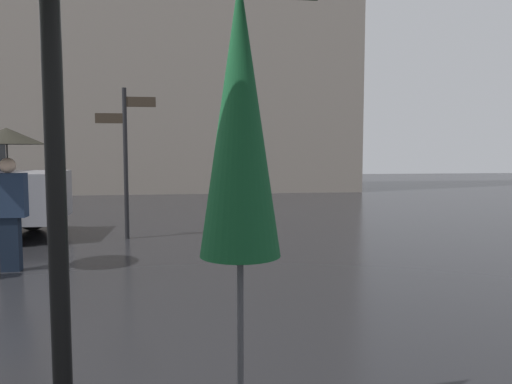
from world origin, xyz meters
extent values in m
cylinder|color=black|center=(0.59, -0.88, 1.28)|extent=(0.08, 0.08, 2.57)
cylinder|color=#4C4C51|center=(1.36, -0.26, 0.56)|extent=(0.04, 0.04, 1.02)
cone|color=#144C28|center=(1.36, -0.26, 1.80)|extent=(0.43, 0.43, 1.48)
cube|color=black|center=(-1.32, 4.07, 0.37)|extent=(0.24, 0.15, 0.73)
cube|color=#1E2D47|center=(-1.32, 4.07, 1.03)|extent=(0.44, 0.20, 0.59)
sphere|color=beige|center=(-1.32, 4.07, 1.43)|extent=(0.20, 0.20, 0.20)
cylinder|color=black|center=(-1.32, 4.07, 1.56)|extent=(0.02, 0.02, 0.30)
cone|color=black|center=(-1.32, 4.07, 1.82)|extent=(0.98, 0.98, 0.22)
cylinder|color=black|center=(-2.14, 7.67, 0.33)|extent=(0.67, 0.18, 0.67)
cylinder|color=black|center=(-0.09, 6.39, 1.38)|extent=(0.08, 0.08, 2.76)
cube|color=#33281E|center=(0.19, 6.39, 2.51)|extent=(0.56, 0.04, 0.18)
cube|color=#33281E|center=(-0.35, 6.39, 2.21)|extent=(0.52, 0.04, 0.18)
camera|label=1|loc=(1.10, -2.83, 1.63)|focal=34.40mm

